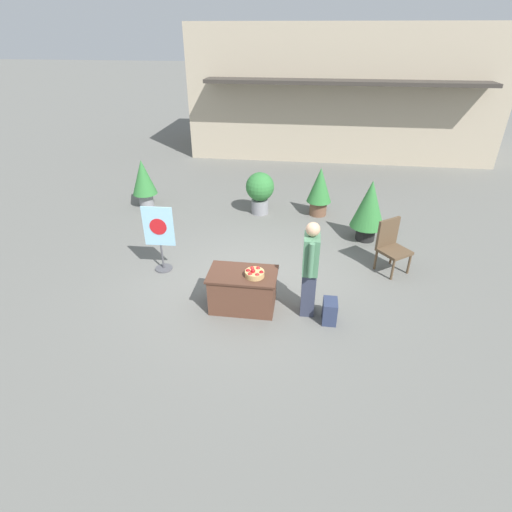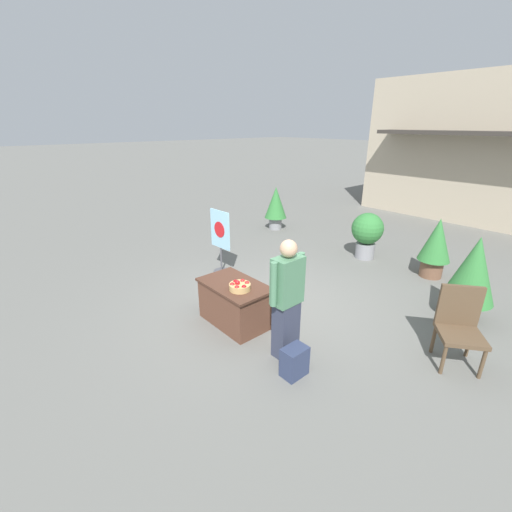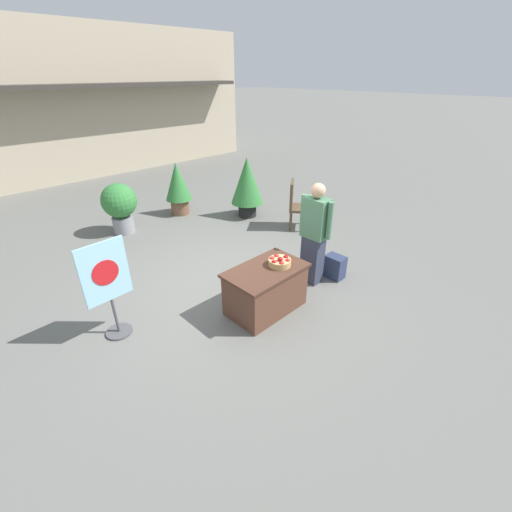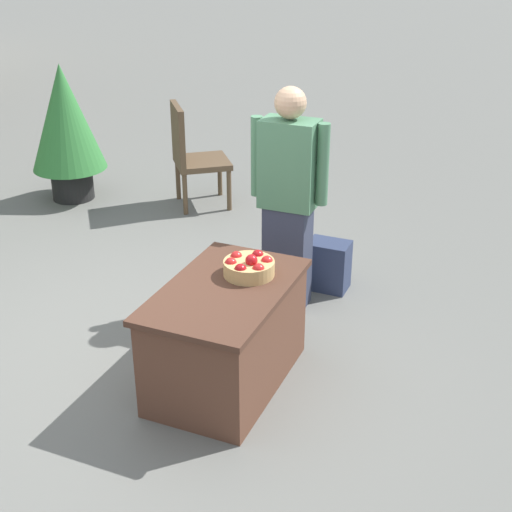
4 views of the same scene
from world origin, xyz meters
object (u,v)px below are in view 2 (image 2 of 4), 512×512
at_px(apple_basket, 240,286).
at_px(potted_plant_far_left, 473,273).
at_px(potted_plant_near_left, 436,245).
at_px(potted_plant_far_right, 367,232).
at_px(potted_plant_near_right, 276,205).
at_px(backpack, 294,362).
at_px(display_table, 235,303).
at_px(patio_chair, 460,323).
at_px(poster_board, 220,239).
at_px(person_visitor, 287,299).

relative_size(apple_basket, potted_plant_far_left, 0.23).
bearing_deg(potted_plant_near_left, potted_plant_far_right, -176.18).
relative_size(potted_plant_near_right, potted_plant_far_left, 0.90).
bearing_deg(potted_plant_far_right, potted_plant_near_right, 178.72).
xyz_separation_m(backpack, potted_plant_far_left, (0.93, 3.25, 0.64)).
distance_m(apple_basket, potted_plant_far_right, 4.37).
bearing_deg(display_table, patio_chair, 31.49).
distance_m(poster_board, potted_plant_far_right, 3.61).
relative_size(display_table, potted_plant_near_right, 0.91).
height_order(poster_board, patio_chair, poster_board).
bearing_deg(apple_basket, backpack, -6.20).
bearing_deg(backpack, person_visitor, 150.03).
xyz_separation_m(poster_board, potted_plant_far_right, (1.64, 3.21, -0.12)).
bearing_deg(potted_plant_far_right, potted_plant_far_left, -24.43).
height_order(potted_plant_far_right, potted_plant_far_left, potted_plant_far_left).
relative_size(backpack, potted_plant_far_left, 0.28).
bearing_deg(patio_chair, display_table, -96.15).
xyz_separation_m(potted_plant_far_right, potted_plant_far_left, (2.71, -1.23, 0.18)).
distance_m(backpack, potted_plant_far_left, 3.44).
relative_size(poster_board, potted_plant_near_left, 1.08).
distance_m(patio_chair, potted_plant_far_right, 3.97).
distance_m(apple_basket, potted_plant_near_left, 4.59).
relative_size(potted_plant_far_right, potted_plant_near_right, 0.86).
relative_size(display_table, person_visitor, 0.69).
distance_m(backpack, potted_plant_near_right, 6.84).
bearing_deg(potted_plant_near_left, display_table, -107.06).
height_order(potted_plant_near_right, potted_plant_near_left, potted_plant_near_right).
height_order(backpack, poster_board, poster_board).
xyz_separation_m(potted_plant_near_right, potted_plant_far_left, (5.99, -1.30, 0.07)).
height_order(potted_plant_far_right, potted_plant_near_right, potted_plant_near_right).
distance_m(potted_plant_near_right, potted_plant_near_left, 4.86).
bearing_deg(potted_plant_near_left, backpack, -87.47).
relative_size(backpack, patio_chair, 0.38).
xyz_separation_m(apple_basket, potted_plant_far_left, (2.25, 3.11, 0.07)).
bearing_deg(potted_plant_far_right, backpack, -68.29).
distance_m(poster_board, potted_plant_near_right, 3.67).
distance_m(display_table, potted_plant_near_right, 5.61).
bearing_deg(potted_plant_near_left, poster_board, -134.17).
height_order(patio_chair, potted_plant_near_left, potted_plant_near_left).
distance_m(backpack, poster_board, 3.70).
xyz_separation_m(backpack, potted_plant_far_right, (-1.79, 4.48, 0.46)).
xyz_separation_m(person_visitor, patio_chair, (1.64, 1.70, -0.30)).
distance_m(display_table, poster_board, 2.20).
bearing_deg(person_visitor, potted_plant_far_right, -72.41).
bearing_deg(potted_plant_far_left, poster_board, -155.53).
distance_m(apple_basket, person_visitor, 0.95).
bearing_deg(display_table, potted_plant_near_right, 129.02).
bearing_deg(potted_plant_near_left, potted_plant_far_left, -49.84).
relative_size(apple_basket, potted_plant_near_right, 0.25).
distance_m(display_table, potted_plant_near_left, 4.59).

